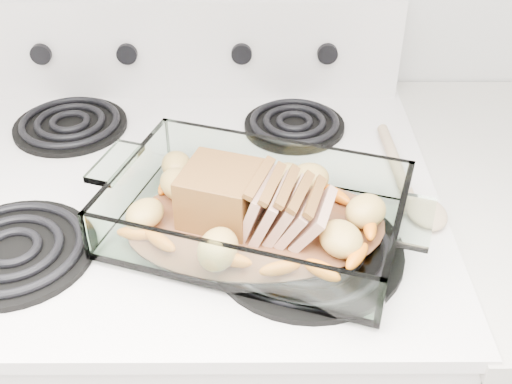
{
  "coord_description": "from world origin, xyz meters",
  "views": [
    {
      "loc": [
        0.12,
        0.87,
        1.49
      ],
      "look_at": [
        0.12,
        1.55,
        0.99
      ],
      "focal_mm": 45.0,
      "sensor_mm": 36.0,
      "label": 1
    }
  ],
  "objects": [
    {
      "name": "electric_range",
      "position": [
        0.0,
        1.66,
        0.48
      ],
      "size": [
        0.78,
        0.7,
        1.12
      ],
      "color": "white",
      "rests_on": "ground"
    },
    {
      "name": "baking_dish",
      "position": [
        0.12,
        1.53,
        0.96
      ],
      "size": [
        0.37,
        0.24,
        0.07
      ],
      "rotation": [
        0.0,
        0.0,
        -0.32
      ],
      "color": "silver",
      "rests_on": "electric_range"
    },
    {
      "name": "pork_roast",
      "position": [
        0.1,
        1.53,
        0.99
      ],
      "size": [
        0.2,
        0.09,
        0.08
      ],
      "rotation": [
        0.0,
        0.0,
        0.34
      ],
      "color": "brown",
      "rests_on": "baking_dish"
    },
    {
      "name": "roast_vegetables",
      "position": [
        0.12,
        1.57,
        0.97
      ],
      "size": [
        0.35,
        0.19,
        0.04
      ],
      "rotation": [
        0.0,
        0.0,
        -0.13
      ],
      "color": "orange",
      "rests_on": "baking_dish"
    },
    {
      "name": "wooden_spoon",
      "position": [
        0.35,
        1.62,
        0.94
      ],
      "size": [
        0.06,
        0.27,
        0.02
      ],
      "rotation": [
        0.0,
        0.0,
        0.04
      ],
      "color": "#CBB397",
      "rests_on": "electric_range"
    }
  ]
}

